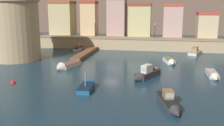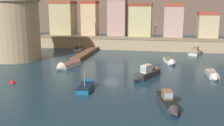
# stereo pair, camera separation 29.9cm
# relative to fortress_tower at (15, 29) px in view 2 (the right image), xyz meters

# --- Properties ---
(ground_plane) EXTENTS (107.51, 107.51, 0.00)m
(ground_plane) POSITION_rel_fortress_tower_xyz_m (19.26, -3.81, -5.91)
(ground_plane) COLOR #19384C
(quay_wall) EXTENTS (43.70, 3.98, 2.80)m
(quay_wall) POSITION_rel_fortress_tower_xyz_m (19.26, 15.95, -4.50)
(quay_wall) COLOR tan
(quay_wall) RESTS_ON ground
(old_town_backdrop) EXTENTS (41.26, 5.45, 9.68)m
(old_town_backdrop) POSITION_rel_fortress_tower_xyz_m (17.56, 20.15, 0.89)
(old_town_backdrop) COLOR tan
(old_town_backdrop) RESTS_ON ground
(fortress_tower) EXTENTS (9.96, 9.96, 11.69)m
(fortress_tower) POSITION_rel_fortress_tower_xyz_m (0.00, 0.00, 0.00)
(fortress_tower) COLOR tan
(fortress_tower) RESTS_ON ground
(pier_dock) EXTENTS (1.91, 14.27, 0.70)m
(pier_dock) POSITION_rel_fortress_tower_xyz_m (11.81, 6.98, -5.56)
(pier_dock) COLOR brown
(pier_dock) RESTS_ON ground
(quay_lamp_0) EXTENTS (0.32, 0.32, 3.71)m
(quay_lamp_0) POSITION_rel_fortress_tower_xyz_m (11.59, 15.95, -0.67)
(quay_lamp_0) COLOR black
(quay_lamp_0) RESTS_ON quay_wall
(quay_lamp_1) EXTENTS (0.32, 0.32, 3.36)m
(quay_lamp_1) POSITION_rel_fortress_tower_xyz_m (25.82, 15.95, -0.87)
(quay_lamp_1) COLOR black
(quay_lamp_1) RESTS_ON quay_wall
(moored_boat_0) EXTENTS (1.82, 4.76, 2.85)m
(moored_boat_0) POSITION_rel_fortress_tower_xyz_m (18.48, -14.96, -5.57)
(moored_boat_0) COLOR #195689
(moored_boat_0) RESTS_ON ground
(moored_boat_1) EXTENTS (3.25, 6.04, 1.74)m
(moored_boat_1) POSITION_rel_fortress_tower_xyz_m (11.94, -5.20, -5.55)
(moored_boat_1) COLOR silver
(moored_boat_1) RESTS_ON ground
(moored_boat_2) EXTENTS (1.43, 5.81, 1.31)m
(moored_boat_2) POSITION_rel_fortress_tower_xyz_m (35.01, -6.47, -5.62)
(moored_boat_2) COLOR white
(moored_boat_2) RESTS_ON ground
(moored_boat_3) EXTENTS (3.51, 5.63, 2.76)m
(moored_boat_3) POSITION_rel_fortress_tower_xyz_m (34.78, 12.60, -5.42)
(moored_boat_3) COLOR silver
(moored_boat_3) RESTS_ON ground
(moored_boat_4) EXTENTS (2.72, 6.39, 1.82)m
(moored_boat_4) POSITION_rel_fortress_tower_xyz_m (28.50, -19.50, -5.42)
(moored_boat_4) COLOR #333338
(moored_boat_4) RESTS_ON ground
(moored_boat_5) EXTENTS (2.46, 5.25, 1.31)m
(moored_boat_5) POSITION_rel_fortress_tower_xyz_m (29.05, 1.84, -5.50)
(moored_boat_5) COLOR white
(moored_boat_5) RESTS_ON ground
(moored_boat_6) EXTENTS (1.30, 4.80, 1.60)m
(moored_boat_6) POSITION_rel_fortress_tower_xyz_m (8.60, 12.44, -5.45)
(moored_boat_6) COLOR silver
(moored_boat_6) RESTS_ON ground
(moored_boat_8) EXTENTS (4.17, 6.09, 2.25)m
(moored_boat_8) POSITION_rel_fortress_tower_xyz_m (25.30, -9.07, -5.31)
(moored_boat_8) COLOR #333338
(moored_boat_8) RESTS_ON ground
(mooring_buoy_0) EXTENTS (0.47, 0.47, 0.47)m
(mooring_buoy_0) POSITION_rel_fortress_tower_xyz_m (26.78, -2.52, -5.91)
(mooring_buoy_0) COLOR #EA4C19
(mooring_buoy_0) RESTS_ON ground
(mooring_buoy_1) EXTENTS (0.75, 0.75, 0.75)m
(mooring_buoy_1) POSITION_rel_fortress_tower_xyz_m (8.08, -14.74, -5.91)
(mooring_buoy_1) COLOR red
(mooring_buoy_1) RESTS_ON ground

